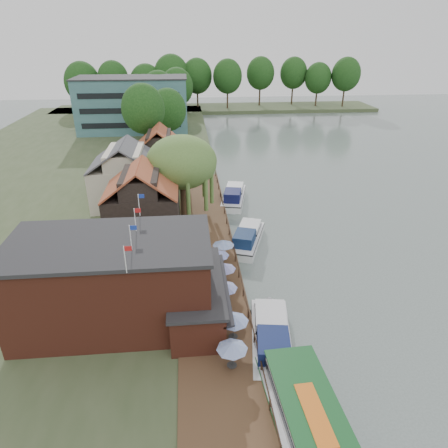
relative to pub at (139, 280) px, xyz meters
name	(u,v)px	position (x,y,z in m)	size (l,w,h in m)	color
ground	(303,309)	(14.00, 1.00, -4.65)	(260.00, 260.00, 0.00)	#576460
land_bank	(63,182)	(-16.00, 36.00, -4.15)	(50.00, 140.00, 1.00)	#384728
quay_deck	(207,249)	(6.00, 11.00, -3.60)	(6.00, 50.00, 0.10)	#47301E
quay_rail	(232,242)	(8.70, 11.50, -3.15)	(0.20, 49.00, 1.00)	black
pub	(139,280)	(0.00, 0.00, 0.00)	(20.00, 11.00, 7.30)	maroon
hotel_block	(133,104)	(-8.00, 71.00, 2.50)	(25.40, 12.40, 12.30)	#38666B
cottage_a	(142,201)	(-1.00, 15.00, 0.60)	(8.60, 7.60, 8.50)	black
cottage_b	(127,174)	(-4.00, 25.00, 0.60)	(9.60, 8.60, 8.50)	beige
cottage_c	(160,155)	(0.00, 34.00, 0.60)	(7.60, 7.60, 8.50)	black
willow	(182,178)	(3.50, 20.00, 1.56)	(8.60, 8.60, 10.43)	#476B2D
umbrella_0	(232,356)	(6.73, -6.43, -2.36)	(2.18, 2.18, 2.38)	navy
umbrella_1	(233,328)	(7.15, -3.55, -2.36)	(2.31, 2.31, 2.38)	#1C3D9A
umbrella_2	(224,295)	(6.84, 0.72, -2.36)	(2.33, 2.33, 2.38)	navy
umbrella_3	(224,275)	(7.16, 3.73, -2.36)	(2.11, 2.11, 2.38)	navy
umbrella_4	(218,261)	(6.75, 6.21, -2.36)	(2.25, 2.25, 2.38)	#1B2997
umbrella_5	(223,251)	(7.49, 8.24, -2.36)	(2.24, 2.24, 2.38)	#1B4596
cruiser_0	(271,334)	(10.16, -3.36, -3.38)	(3.36, 10.38, 2.53)	silver
cruiser_1	(247,235)	(10.75, 13.48, -3.47)	(3.15, 9.73, 2.35)	silver
cruiser_2	(234,194)	(10.68, 26.49, -3.43)	(3.24, 10.03, 2.44)	white
tour_boat	(317,443)	(10.81, -12.77, -3.07)	(4.07, 14.44, 3.15)	silver
bank_tree_0	(145,127)	(-2.72, 41.04, 3.40)	(7.09, 7.09, 14.11)	#143811
bank_tree_1	(168,120)	(0.78, 52.17, 2.35)	(7.07, 7.07, 12.00)	#143811
bank_tree_2	(145,115)	(-4.41, 59.63, 1.93)	(6.85, 6.85, 11.16)	#143811
bank_tree_3	(159,98)	(-2.29, 78.31, 2.91)	(8.24, 8.24, 13.11)	#143811
bank_tree_4	(177,92)	(2.08, 88.86, 2.84)	(8.93, 8.93, 12.99)	#143811
bank_tree_5	(175,92)	(1.29, 95.41, 2.08)	(7.42, 7.42, 11.46)	#143811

